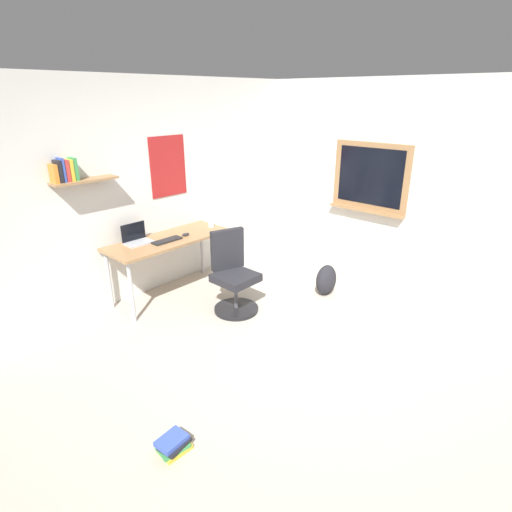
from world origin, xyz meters
name	(u,v)px	position (x,y,z in m)	size (l,w,h in m)	color
ground_plane	(304,359)	(0.00, 0.00, 0.00)	(5.20, 5.20, 0.00)	#ADA393
wall_back	(147,189)	(-0.01, 2.45, 1.30)	(5.00, 0.30, 2.60)	silver
wall_right	(422,186)	(2.45, 0.03, 1.30)	(0.22, 5.00, 2.60)	silver
desk	(169,244)	(-0.02, 2.07, 0.68)	(1.54, 0.60, 0.75)	#997047
office_chair	(233,277)	(0.25, 1.23, 0.41)	(0.52, 0.54, 0.95)	black
laptop	(137,238)	(-0.36, 2.21, 0.81)	(0.31, 0.21, 0.23)	#ADAFB5
keyboard	(167,240)	(-0.09, 1.99, 0.76)	(0.37, 0.13, 0.02)	black
computer_mouse	(186,234)	(0.19, 1.99, 0.77)	(0.10, 0.06, 0.03)	#262628
coffee_mug	(211,223)	(0.65, 2.04, 0.80)	(0.08, 0.08, 0.09)	silver
backpack	(326,280)	(1.30, 0.63, 0.20)	(0.32, 0.22, 0.40)	#232328
book_stack_on_floor	(174,445)	(-1.54, 0.02, 0.06)	(0.24, 0.19, 0.12)	gold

